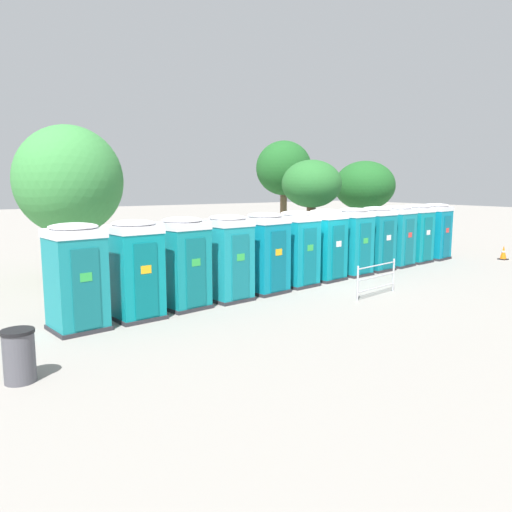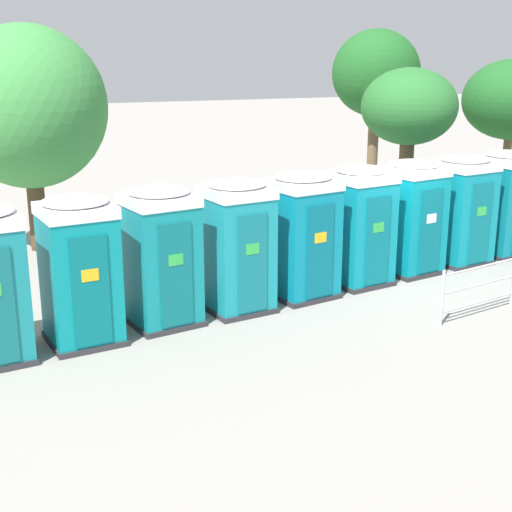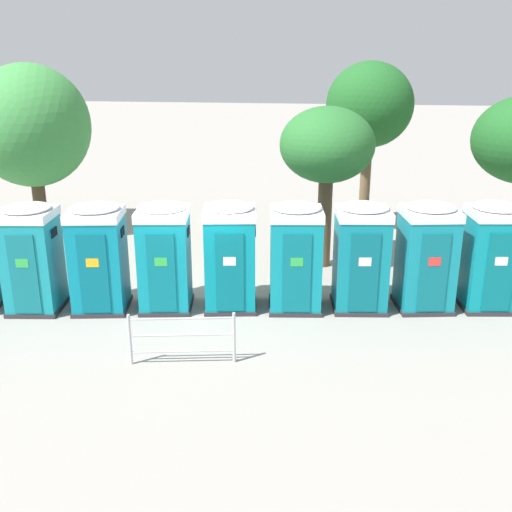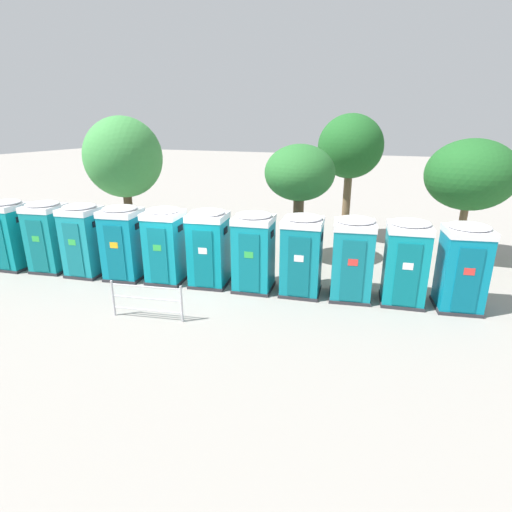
{
  "view_description": "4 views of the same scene",
  "coord_description": "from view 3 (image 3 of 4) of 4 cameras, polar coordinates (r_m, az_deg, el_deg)",
  "views": [
    {
      "loc": [
        -11.12,
        -13.3,
        3.44
      ],
      "look_at": [
        -2.57,
        -0.59,
        1.2
      ],
      "focal_mm": 35.0,
      "sensor_mm": 36.0,
      "label": 1
    },
    {
      "loc": [
        -8.51,
        -12.86,
        4.75
      ],
      "look_at": [
        -3.26,
        -0.69,
        0.99
      ],
      "focal_mm": 50.0,
      "sensor_mm": 36.0,
      "label": 2
    },
    {
      "loc": [
        3.19,
        -12.98,
        5.75
      ],
      "look_at": [
        1.38,
        -0.02,
        1.29
      ],
      "focal_mm": 42.0,
      "sensor_mm": 36.0,
      "label": 3
    },
    {
      "loc": [
        6.73,
        -11.03,
        5.13
      ],
      "look_at": [
        2.35,
        0.12,
        1.12
      ],
      "focal_mm": 28.0,
      "sensor_mm": 36.0,
      "label": 4
    }
  ],
  "objects": [
    {
      "name": "ground_plane",
      "position": [
        14.55,
        -5.38,
        -4.54
      ],
      "size": [
        120.0,
        120.0,
        0.0
      ],
      "primitive_type": "plane",
      "color": "gray"
    },
    {
      "name": "portapotty_8",
      "position": [
        14.05,
        9.96,
        -0.01
      ],
      "size": [
        1.36,
        1.34,
        2.54
      ],
      "color": "#2D2D33",
      "rests_on": "ground"
    },
    {
      "name": "street_tree_3",
      "position": [
        20.85,
        -20.66,
        11.48
      ],
      "size": [
        3.76,
        3.76,
        5.47
      ],
      "color": "#4C3826",
      "rests_on": "ground"
    },
    {
      "name": "portapotty_3",
      "position": [
        14.68,
        -20.54,
        -0.13
      ],
      "size": [
        1.31,
        1.33,
        2.54
      ],
      "color": "#2D2D33",
      "rests_on": "ground"
    },
    {
      "name": "portapotty_6",
      "position": [
        13.89,
        -2.48,
        0.04
      ],
      "size": [
        1.38,
        1.38,
        2.54
      ],
      "color": "#2D2D33",
      "rests_on": "ground"
    },
    {
      "name": "portapotty_9",
      "position": [
        14.4,
        15.91,
        0.0
      ],
      "size": [
        1.42,
        1.39,
        2.54
      ],
      "color": "#2D2D33",
      "rests_on": "ground"
    },
    {
      "name": "portapotty_10",
      "position": [
        14.91,
        21.5,
        0.03
      ],
      "size": [
        1.37,
        1.35,
        2.54
      ],
      "color": "#2D2D33",
      "rests_on": "ground"
    },
    {
      "name": "event_barrier",
      "position": [
        11.7,
        -7.05,
        -7.64
      ],
      "size": [
        2.03,
        0.42,
        1.05
      ],
      "color": "#B7B7BC",
      "rests_on": "ground"
    },
    {
      "name": "portapotty_5",
      "position": [
        13.99,
        -8.7,
        -0.02
      ],
      "size": [
        1.35,
        1.36,
        2.54
      ],
      "color": "#2D2D33",
      "rests_on": "ground"
    },
    {
      "name": "street_tree_0",
      "position": [
        19.85,
        10.77,
        13.83
      ],
      "size": [
        2.75,
        2.75,
        5.52
      ],
      "color": "brown",
      "rests_on": "ground"
    },
    {
      "name": "portapotty_4",
      "position": [
        14.25,
        -14.78,
        -0.1
      ],
      "size": [
        1.41,
        1.39,
        2.54
      ],
      "color": "#2D2D33",
      "rests_on": "ground"
    },
    {
      "name": "portapotty_7",
      "position": [
        13.85,
        3.79,
        -0.03
      ],
      "size": [
        1.35,
        1.34,
        2.54
      ],
      "color": "#2D2D33",
      "rests_on": "ground"
    },
    {
      "name": "street_tree_2",
      "position": [
        16.36,
        6.79,
        10.26
      ],
      "size": [
        2.55,
        2.55,
        4.43
      ],
      "color": "brown",
      "rests_on": "ground"
    }
  ]
}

